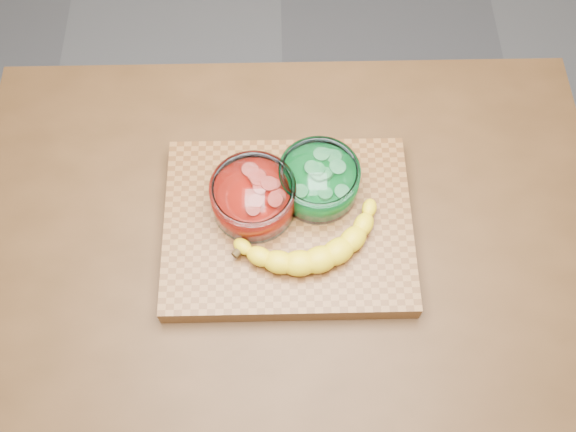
{
  "coord_description": "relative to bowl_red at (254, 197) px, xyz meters",
  "views": [
    {
      "loc": [
        -0.01,
        -0.51,
        1.98
      ],
      "look_at": [
        0.0,
        0.0,
        0.96
      ],
      "focal_mm": 40.0,
      "sensor_mm": 36.0,
      "label": 1
    }
  ],
  "objects": [
    {
      "name": "ground",
      "position": [
        0.06,
        -0.03,
        -0.97
      ],
      "size": [
        3.5,
        3.5,
        0.0
      ],
      "primitive_type": "plane",
      "color": "#5D5D62",
      "rests_on": "ground"
    },
    {
      "name": "bowl_green",
      "position": [
        0.12,
        0.03,
        -0.0
      ],
      "size": [
        0.15,
        0.15,
        0.07
      ],
      "color": "white",
      "rests_on": "cutting_board"
    },
    {
      "name": "counter",
      "position": [
        0.06,
        -0.03,
        -0.52
      ],
      "size": [
        1.2,
        0.8,
        0.9
      ],
      "primitive_type": "cube",
      "color": "#482C15",
      "rests_on": "ground"
    },
    {
      "name": "bowl_red",
      "position": [
        0.0,
        0.0,
        0.0
      ],
      "size": [
        0.15,
        0.15,
        0.07
      ],
      "color": "white",
      "rests_on": "cutting_board"
    },
    {
      "name": "cutting_board",
      "position": [
        0.06,
        -0.03,
        -0.05
      ],
      "size": [
        0.45,
        0.35,
        0.04
      ],
      "primitive_type": "cube",
      "color": "brown",
      "rests_on": "counter"
    },
    {
      "name": "banana",
      "position": [
        0.09,
        -0.07,
        -0.01
      ],
      "size": [
        0.29,
        0.17,
        0.04
      ],
      "primitive_type": null,
      "color": "yellow",
      "rests_on": "cutting_board"
    }
  ]
}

